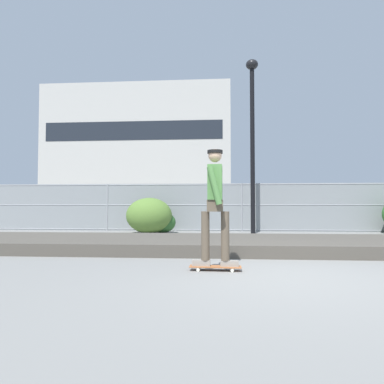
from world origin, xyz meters
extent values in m
plane|color=slate|center=(0.00, 0.00, 0.00)|extent=(120.00, 120.00, 0.00)
cube|color=#4C473F|center=(0.00, 2.93, 0.13)|extent=(17.47, 2.78, 0.25)
cube|color=#9E5B33|center=(-0.98, 0.39, 0.06)|extent=(0.81, 0.23, 0.02)
cylinder|color=silver|center=(-0.71, 0.47, 0.03)|extent=(0.06, 0.03, 0.05)
cylinder|color=silver|center=(-0.72, 0.29, 0.03)|extent=(0.06, 0.03, 0.05)
cylinder|color=silver|center=(-1.23, 0.49, 0.03)|extent=(0.06, 0.03, 0.05)
cylinder|color=silver|center=(-1.24, 0.31, 0.03)|extent=(0.06, 0.03, 0.05)
cube|color=#99999E|center=(-0.72, 0.38, 0.05)|extent=(0.05, 0.14, 0.01)
cube|color=#99999E|center=(-1.24, 0.40, 0.05)|extent=(0.05, 0.14, 0.01)
cube|color=gray|center=(-0.76, 0.39, 0.12)|extent=(0.28, 0.11, 0.09)
cube|color=gray|center=(-1.20, 0.40, 0.12)|extent=(0.28, 0.11, 0.09)
cylinder|color=brown|center=(-0.82, 0.39, 0.54)|extent=(0.13, 0.13, 0.76)
cylinder|color=brown|center=(-1.13, 0.40, 0.54)|extent=(0.13, 0.13, 0.76)
cube|color=brown|center=(-0.98, 0.39, 1.01)|extent=(0.25, 0.35, 0.18)
cube|color=#4C7F3F|center=(-0.98, 0.39, 1.37)|extent=(0.23, 0.39, 0.54)
cylinder|color=#4C7F3F|center=(-0.97, 0.64, 1.31)|extent=(0.23, 0.10, 0.58)
cylinder|color=#4C7F3F|center=(-0.98, 0.15, 1.31)|extent=(0.23, 0.10, 0.58)
sphere|color=tan|center=(-0.98, 0.39, 1.79)|extent=(0.21, 0.21, 0.21)
cylinder|color=black|center=(-0.98, 0.39, 1.85)|extent=(0.24, 0.24, 0.05)
cylinder|color=gray|center=(-5.29, 8.21, 0.93)|extent=(0.06, 0.06, 1.85)
cylinder|color=gray|center=(0.00, 8.21, 0.93)|extent=(0.06, 0.06, 1.85)
cylinder|color=gray|center=(0.00, 8.21, 1.81)|extent=(21.15, 0.04, 0.04)
cylinder|color=gray|center=(0.00, 8.21, 1.02)|extent=(21.15, 0.04, 0.04)
cylinder|color=gray|center=(0.00, 8.21, 0.06)|extent=(21.15, 0.04, 0.04)
cube|color=gray|center=(0.00, 8.21, 0.93)|extent=(21.15, 0.01, 1.85)
cylinder|color=black|center=(0.32, 7.31, 2.96)|extent=(0.16, 0.16, 5.93)
ellipsoid|color=black|center=(0.32, 7.31, 6.11)|extent=(0.44, 0.44, 0.36)
cube|color=silver|center=(-4.05, 10.96, 0.67)|extent=(4.54, 2.19, 0.70)
cube|color=#23282D|center=(-4.25, 10.94, 1.34)|extent=(2.33, 1.79, 0.64)
cylinder|color=black|center=(-2.76, 11.93, 0.32)|extent=(0.66, 0.30, 0.64)
cylinder|color=black|center=(-2.61, 10.23, 0.32)|extent=(0.66, 0.30, 0.64)
cylinder|color=black|center=(-5.48, 11.69, 0.32)|extent=(0.66, 0.30, 0.64)
cylinder|color=black|center=(-5.33, 9.99, 0.32)|extent=(0.66, 0.30, 0.64)
cube|color=#B2AFA8|center=(-12.12, 44.99, 8.74)|extent=(25.83, 12.49, 17.47)
cube|color=#1E232B|center=(-12.12, 38.72, 10.83)|extent=(23.77, 0.04, 2.50)
ellipsoid|color=#567A33|center=(-3.38, 7.07, 0.64)|extent=(1.65, 1.35, 1.27)
ellipsoid|color=#2D5B28|center=(-2.95, 7.28, 0.39)|extent=(1.00, 0.82, 0.77)
camera|label=1|loc=(-0.94, -4.89, 1.02)|focal=31.65mm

